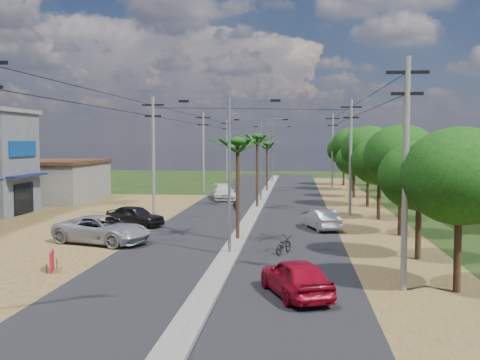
{
  "coord_description": "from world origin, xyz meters",
  "views": [
    {
      "loc": [
        3.35,
        -27.9,
        5.82
      ],
      "look_at": [
        -0.69,
        12.18,
        3.0
      ],
      "focal_mm": 42.0,
      "sensor_mm": 36.0,
      "label": 1
    }
  ],
  "objects_px": {
    "car_silver_mid": "(321,220)",
    "car_parked_silver": "(102,230)",
    "car_white_far": "(224,193)",
    "moto_rider_east": "(283,246)",
    "car_parked_dark": "(135,216)",
    "car_red_near": "(296,278)",
    "roadside_sign": "(52,262)"
  },
  "relations": [
    {
      "from": "car_silver_mid",
      "to": "car_parked_silver",
      "type": "relative_size",
      "value": 0.71
    },
    {
      "from": "car_silver_mid",
      "to": "car_white_far",
      "type": "relative_size",
      "value": 0.79
    },
    {
      "from": "car_parked_silver",
      "to": "moto_rider_east",
      "type": "relative_size",
      "value": 3.28
    },
    {
      "from": "car_white_far",
      "to": "moto_rider_east",
      "type": "distance_m",
      "value": 26.8
    },
    {
      "from": "car_white_far",
      "to": "car_parked_dark",
      "type": "bearing_deg",
      "value": -112.83
    },
    {
      "from": "car_parked_silver",
      "to": "car_parked_dark",
      "type": "bearing_deg",
      "value": 18.38
    },
    {
      "from": "car_red_near",
      "to": "car_parked_dark",
      "type": "xyz_separation_m",
      "value": [
        -10.85,
        16.14,
        -0.01
      ]
    },
    {
      "from": "car_parked_dark",
      "to": "roadside_sign",
      "type": "height_order",
      "value": "car_parked_dark"
    },
    {
      "from": "car_parked_silver",
      "to": "roadside_sign",
      "type": "distance_m",
      "value": 6.81
    },
    {
      "from": "car_red_near",
      "to": "car_parked_dark",
      "type": "relative_size",
      "value": 1.02
    },
    {
      "from": "moto_rider_east",
      "to": "car_silver_mid",
      "type": "bearing_deg",
      "value": -82.74
    },
    {
      "from": "car_white_far",
      "to": "moto_rider_east",
      "type": "relative_size",
      "value": 2.94
    },
    {
      "from": "car_parked_silver",
      "to": "moto_rider_east",
      "type": "bearing_deg",
      "value": -82.02
    },
    {
      "from": "moto_rider_east",
      "to": "car_parked_dark",
      "type": "bearing_deg",
      "value": -16.28
    },
    {
      "from": "car_parked_silver",
      "to": "roadside_sign",
      "type": "xyz_separation_m",
      "value": [
        0.11,
        -6.81,
        -0.32
      ]
    },
    {
      "from": "car_red_near",
      "to": "car_parked_dark",
      "type": "height_order",
      "value": "car_red_near"
    },
    {
      "from": "car_silver_mid",
      "to": "moto_rider_east",
      "type": "height_order",
      "value": "car_silver_mid"
    },
    {
      "from": "car_red_near",
      "to": "car_white_far",
      "type": "distance_m",
      "value": 34.59
    },
    {
      "from": "car_parked_silver",
      "to": "car_parked_dark",
      "type": "xyz_separation_m",
      "value": [
        0.03,
        6.37,
        -0.07
      ]
    },
    {
      "from": "car_parked_dark",
      "to": "car_red_near",
      "type": "bearing_deg",
      "value": -124.06
    },
    {
      "from": "car_silver_mid",
      "to": "car_parked_silver",
      "type": "height_order",
      "value": "car_parked_silver"
    },
    {
      "from": "roadside_sign",
      "to": "car_parked_dark",
      "type": "bearing_deg",
      "value": 72.58
    },
    {
      "from": "car_red_near",
      "to": "moto_rider_east",
      "type": "relative_size",
      "value": 2.47
    },
    {
      "from": "car_parked_silver",
      "to": "car_red_near",
      "type": "bearing_deg",
      "value": -113.27
    },
    {
      "from": "car_red_near",
      "to": "roadside_sign",
      "type": "xyz_separation_m",
      "value": [
        -10.78,
        2.96,
        -0.26
      ]
    },
    {
      "from": "car_white_far",
      "to": "car_parked_dark",
      "type": "distance_m",
      "value": 18.11
    },
    {
      "from": "roadside_sign",
      "to": "car_silver_mid",
      "type": "bearing_deg",
      "value": 28.74
    },
    {
      "from": "car_silver_mid",
      "to": "car_white_far",
      "type": "xyz_separation_m",
      "value": [
        -8.73,
        17.8,
        0.08
      ]
    },
    {
      "from": "car_white_far",
      "to": "moto_rider_east",
      "type": "bearing_deg",
      "value": -86.91
    },
    {
      "from": "car_white_far",
      "to": "moto_rider_east",
      "type": "xyz_separation_m",
      "value": [
        6.45,
        -26.02,
        -0.28
      ]
    },
    {
      "from": "car_white_far",
      "to": "roadside_sign",
      "type": "bearing_deg",
      "value": -107.65
    },
    {
      "from": "car_white_far",
      "to": "car_parked_dark",
      "type": "relative_size",
      "value": 1.21
    }
  ]
}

